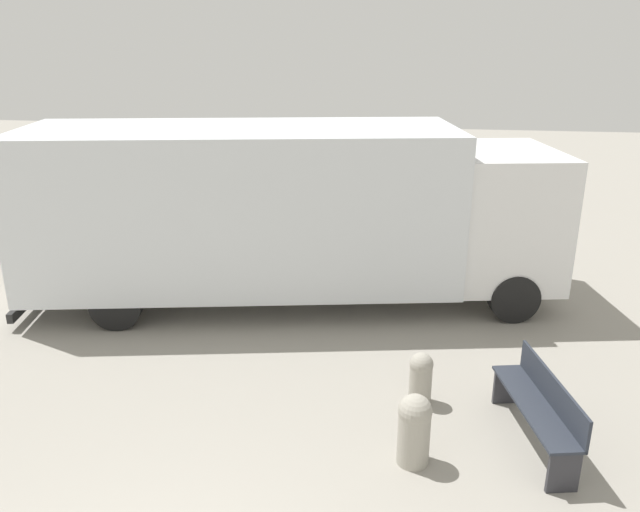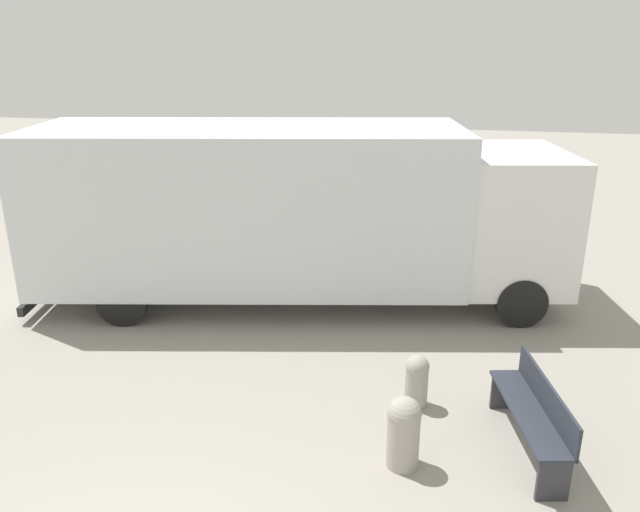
% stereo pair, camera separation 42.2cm
% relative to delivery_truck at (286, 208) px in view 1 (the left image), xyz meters
% --- Properties ---
extents(delivery_truck, '(9.44, 4.17, 3.08)m').
position_rel_delivery_truck_xyz_m(delivery_truck, '(0.00, 0.00, 0.00)').
color(delivery_truck, silver).
rests_on(delivery_truck, ground).
extents(park_bench, '(0.77, 1.83, 0.87)m').
position_rel_delivery_truck_xyz_m(park_bench, '(3.71, -3.81, -1.19)').
color(park_bench, '#282D38').
rests_on(park_bench, ground).
extents(bollard_near_bench, '(0.38, 0.38, 0.85)m').
position_rel_delivery_truck_xyz_m(bollard_near_bench, '(2.28, -4.38, -1.24)').
color(bollard_near_bench, '#9E998C').
rests_on(bollard_near_bench, ground).
extents(bollard_far_bench, '(0.30, 0.30, 0.71)m').
position_rel_delivery_truck_xyz_m(bollard_far_bench, '(2.36, -3.15, -1.31)').
color(bollard_far_bench, '#9E998C').
rests_on(bollard_far_bench, ground).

